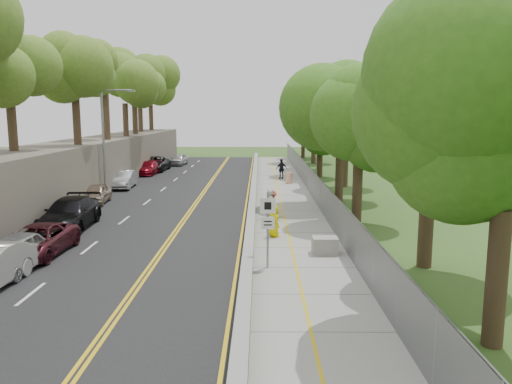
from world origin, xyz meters
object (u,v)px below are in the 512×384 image
at_px(construction_barrel, 289,178).
at_px(person_far, 282,169).
at_px(streetlight, 106,135).
at_px(concrete_block, 325,245).
at_px(signpost, 268,221).
at_px(car_0, 14,253).
at_px(car_2, 38,241).
at_px(painter_0, 274,221).

height_order(construction_barrel, person_far, person_far).
bearing_deg(streetlight, concrete_block, -46.71).
distance_m(streetlight, construction_barrel, 16.21).
bearing_deg(signpost, streetlight, 124.08).
relative_size(car_0, car_2, 0.89).
relative_size(concrete_block, car_2, 0.23).
bearing_deg(signpost, concrete_block, 38.67).
relative_size(signpost, car_0, 0.72).
distance_m(concrete_block, person_far, 25.52).
xyz_separation_m(signpost, construction_barrel, (2.29, 24.46, -1.42)).
xyz_separation_m(streetlight, concrete_block, (14.09, -14.95, -4.22)).
bearing_deg(person_far, streetlight, 16.42).
relative_size(construction_barrel, person_far, 0.52).
height_order(signpost, concrete_block, signpost).
relative_size(car_2, painter_0, 2.91).
bearing_deg(person_far, construction_barrel, 77.73).
bearing_deg(signpost, car_2, 170.24).
relative_size(signpost, construction_barrel, 3.18).
relative_size(concrete_block, car_0, 0.26).
bearing_deg(car_2, concrete_block, 3.08).
relative_size(signpost, person_far, 1.65).
xyz_separation_m(concrete_block, car_2, (-12.63, -0.33, 0.28)).
height_order(streetlight, signpost, streetlight).
bearing_deg(signpost, person_far, 86.37).
distance_m(streetlight, car_2, 15.85).
distance_m(concrete_block, car_2, 12.63).
relative_size(construction_barrel, car_2, 0.20).
height_order(concrete_block, painter_0, painter_0).
relative_size(streetlight, concrete_block, 7.13).
relative_size(construction_barrel, painter_0, 0.59).
height_order(car_2, person_far, person_far).
distance_m(signpost, concrete_block, 3.64).
xyz_separation_m(car_0, person_far, (11.80, 27.99, 0.22)).
bearing_deg(car_0, construction_barrel, 63.79).
bearing_deg(painter_0, signpost, 153.08).
bearing_deg(car_0, streetlight, 94.95).
xyz_separation_m(signpost, person_far, (1.75, 27.56, -0.97)).
xyz_separation_m(construction_barrel, person_far, (-0.54, 3.10, 0.45)).
distance_m(construction_barrel, car_2, 25.86).
relative_size(car_0, painter_0, 2.60).
xyz_separation_m(streetlight, car_0, (1.46, -17.45, -3.87)).
bearing_deg(painter_0, concrete_block, -167.33).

